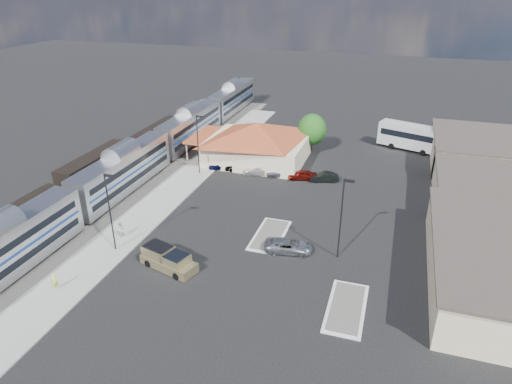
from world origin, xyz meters
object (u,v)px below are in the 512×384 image
(pickup_truck, at_px, (169,260))
(suv, at_px, (288,246))
(coach_bus, at_px, (419,137))
(station_depot, at_px, (257,142))

(pickup_truck, relative_size, suv, 1.25)
(coach_bus, bearing_deg, station_depot, 134.99)
(coach_bus, bearing_deg, pickup_truck, 169.98)
(suv, height_order, coach_bus, coach_bus)
(station_depot, relative_size, coach_bus, 1.34)
(pickup_truck, relative_size, coach_bus, 0.47)
(station_depot, bearing_deg, coach_bus, 26.03)
(pickup_truck, bearing_deg, suv, -41.66)
(station_depot, distance_m, suv, 27.15)
(pickup_truck, bearing_deg, station_depot, 17.56)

